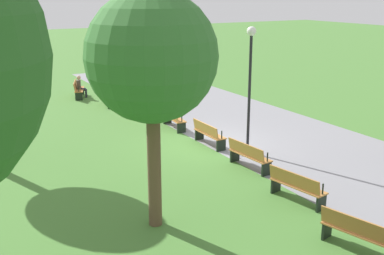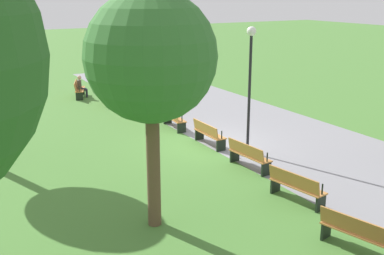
{
  "view_description": "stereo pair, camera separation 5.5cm",
  "coord_description": "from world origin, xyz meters",
  "px_view_note": "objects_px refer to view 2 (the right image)",
  "views": [
    {
      "loc": [
        14.26,
        -8.82,
        5.56
      ],
      "look_at": [
        0.0,
        -0.77,
        0.8
      ],
      "focal_mm": 43.87,
      "sensor_mm": 36.0,
      "label": 1
    },
    {
      "loc": [
        14.29,
        -8.77,
        5.56
      ],
      "look_at": [
        0.0,
        -0.77,
        0.8
      ],
      "focal_mm": 43.87,
      "sensor_mm": 36.0,
      "label": 2
    }
  ],
  "objects_px": {
    "bench_4": "(208,133)",
    "person_seated": "(81,86)",
    "bench_1": "(109,96)",
    "bench_5": "(248,155)",
    "bench_2": "(140,106)",
    "tree_1": "(151,58)",
    "bench_7": "(357,233)",
    "bench_0": "(79,89)",
    "lamp_post": "(250,68)",
    "bench_6": "(296,186)",
    "bench_3": "(173,118)"
  },
  "relations": [
    {
      "from": "bench_4",
      "to": "bench_7",
      "type": "distance_m",
      "value": 8.08
    },
    {
      "from": "bench_4",
      "to": "bench_7",
      "type": "bearing_deg",
      "value": -7.39
    },
    {
      "from": "bench_4",
      "to": "bench_7",
      "type": "relative_size",
      "value": 0.96
    },
    {
      "from": "bench_0",
      "to": "bench_1",
      "type": "bearing_deg",
      "value": 37.02
    },
    {
      "from": "bench_6",
      "to": "bench_7",
      "type": "distance_m",
      "value": 2.7
    },
    {
      "from": "bench_2",
      "to": "person_seated",
      "type": "distance_m",
      "value": 5.32
    },
    {
      "from": "bench_3",
      "to": "bench_6",
      "type": "bearing_deg",
      "value": 2.48
    },
    {
      "from": "bench_4",
      "to": "bench_5",
      "type": "relative_size",
      "value": 0.98
    },
    {
      "from": "bench_7",
      "to": "tree_1",
      "type": "distance_m",
      "value": 5.98
    },
    {
      "from": "bench_0",
      "to": "bench_7",
      "type": "distance_m",
      "value": 18.61
    },
    {
      "from": "bench_0",
      "to": "bench_5",
      "type": "bearing_deg",
      "value": 27.17
    },
    {
      "from": "bench_1",
      "to": "bench_3",
      "type": "xyz_separation_m",
      "value": [
        5.31,
        0.92,
        0.0
      ]
    },
    {
      "from": "bench_4",
      "to": "bench_6",
      "type": "bearing_deg",
      "value": -4.92
    },
    {
      "from": "bench_6",
      "to": "person_seated",
      "type": "relative_size",
      "value": 1.44
    },
    {
      "from": "bench_7",
      "to": "lamp_post",
      "type": "height_order",
      "value": "lamp_post"
    },
    {
      "from": "bench_7",
      "to": "bench_0",
      "type": "bearing_deg",
      "value": 167.62
    },
    {
      "from": "bench_4",
      "to": "bench_7",
      "type": "height_order",
      "value": "same"
    },
    {
      "from": "bench_4",
      "to": "person_seated",
      "type": "xyz_separation_m",
      "value": [
        -10.55,
        -1.7,
        0.17
      ]
    },
    {
      "from": "bench_2",
      "to": "lamp_post",
      "type": "relative_size",
      "value": 0.39
    },
    {
      "from": "bench_0",
      "to": "lamp_post",
      "type": "distance_m",
      "value": 12.49
    },
    {
      "from": "bench_4",
      "to": "lamp_post",
      "type": "xyz_separation_m",
      "value": [
        1.35,
        0.83,
        2.58
      ]
    },
    {
      "from": "person_seated",
      "to": "bench_5",
      "type": "bearing_deg",
      "value": 26.61
    },
    {
      "from": "bench_2",
      "to": "bench_5",
      "type": "relative_size",
      "value": 1.01
    },
    {
      "from": "bench_1",
      "to": "bench_6",
      "type": "bearing_deg",
      "value": 17.3
    },
    {
      "from": "bench_0",
      "to": "bench_4",
      "type": "bearing_deg",
      "value": 29.63
    },
    {
      "from": "bench_3",
      "to": "tree_1",
      "type": "relative_size",
      "value": 0.3
    },
    {
      "from": "bench_0",
      "to": "lamp_post",
      "type": "height_order",
      "value": "lamp_post"
    },
    {
      "from": "bench_1",
      "to": "bench_4",
      "type": "height_order",
      "value": "same"
    },
    {
      "from": "bench_2",
      "to": "bench_6",
      "type": "relative_size",
      "value": 1.0
    },
    {
      "from": "bench_5",
      "to": "person_seated",
      "type": "distance_m",
      "value": 13.34
    },
    {
      "from": "bench_0",
      "to": "bench_3",
      "type": "bearing_deg",
      "value": 32.1
    },
    {
      "from": "bench_1",
      "to": "person_seated",
      "type": "bearing_deg",
      "value": -150.54
    },
    {
      "from": "bench_1",
      "to": "bench_7",
      "type": "xyz_separation_m",
      "value": [
        16.02,
        0.0,
        0.0
      ]
    },
    {
      "from": "bench_5",
      "to": "bench_0",
      "type": "bearing_deg",
      "value": -177.56
    },
    {
      "from": "bench_2",
      "to": "bench_6",
      "type": "xyz_separation_m",
      "value": [
        10.74,
        0.0,
        0.0
      ]
    },
    {
      "from": "bench_3",
      "to": "bench_6",
      "type": "height_order",
      "value": "same"
    },
    {
      "from": "tree_1",
      "to": "bench_5",
      "type": "bearing_deg",
      "value": 114.7
    },
    {
      "from": "bench_2",
      "to": "lamp_post",
      "type": "xyz_separation_m",
      "value": [
        6.72,
        1.29,
        2.58
      ]
    },
    {
      "from": "bench_1",
      "to": "bench_5",
      "type": "bearing_deg",
      "value": 19.76
    },
    {
      "from": "bench_1",
      "to": "bench_5",
      "type": "relative_size",
      "value": 1.02
    },
    {
      "from": "bench_7",
      "to": "bench_2",
      "type": "bearing_deg",
      "value": 162.7
    },
    {
      "from": "bench_4",
      "to": "bench_6",
      "type": "distance_m",
      "value": 5.39
    },
    {
      "from": "bench_6",
      "to": "person_seated",
      "type": "bearing_deg",
      "value": 174.55
    },
    {
      "from": "bench_2",
      "to": "tree_1",
      "type": "xyz_separation_m",
      "value": [
        10.02,
        -3.91,
        3.66
      ]
    },
    {
      "from": "bench_6",
      "to": "bench_2",
      "type": "bearing_deg",
      "value": 170.11
    },
    {
      "from": "bench_5",
      "to": "bench_1",
      "type": "bearing_deg",
      "value": 179.98
    },
    {
      "from": "bench_2",
      "to": "tree_1",
      "type": "distance_m",
      "value": 11.36
    },
    {
      "from": "bench_3",
      "to": "tree_1",
      "type": "distance_m",
      "value": 9.24
    },
    {
      "from": "tree_1",
      "to": "bench_6",
      "type": "bearing_deg",
      "value": 79.56
    },
    {
      "from": "bench_1",
      "to": "lamp_post",
      "type": "height_order",
      "value": "lamp_post"
    }
  ]
}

